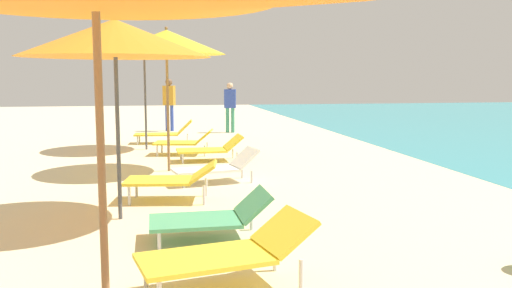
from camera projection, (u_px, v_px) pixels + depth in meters
The scene contains 12 objects.
lounger_fourth_shoreside at pixel (229, 251), 4.52m from camera, with size 1.54×0.92×0.60m.
umbrella_fifth at pixel (115, 38), 6.54m from camera, with size 2.30×2.30×2.52m.
lounger_fifth_shoreside at pixel (172, 178), 7.77m from camera, with size 1.37×0.82×0.56m.
lounger_fifth_inland at pixel (212, 216), 5.92m from camera, with size 1.31×0.70×0.53m.
umbrella_sixth at pixel (166, 42), 9.96m from camera, with size 2.17×2.17×2.67m.
lounger_sixth_shoreside at pixel (211, 148), 11.42m from camera, with size 1.38×0.70×0.54m.
lounger_sixth_inland at pixel (217, 167), 9.10m from camera, with size 1.49×0.83×0.56m.
umbrella_farthest at pixel (144, 49), 12.96m from camera, with size 2.18×2.18×2.71m.
lounger_farthest_shoreside at pixel (165, 132), 14.43m from camera, with size 1.55×0.70×0.61m.
lounger_farthest_inland at pixel (185, 141), 12.33m from camera, with size 1.40×0.89×0.57m.
person_walking_near at pixel (230, 103), 17.09m from camera, with size 0.40×0.28×1.57m.
person_walking_far at pixel (169, 99), 17.57m from camera, with size 0.42×0.34×1.69m.
Camera 1 is at (-0.68, 6.65, 1.78)m, focal length 38.24 mm.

